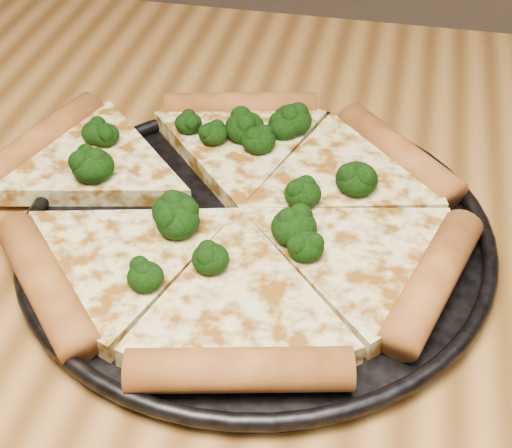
# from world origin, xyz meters

# --- Properties ---
(dining_table) EXTENTS (1.20, 0.90, 0.75)m
(dining_table) POSITION_xyz_m (0.00, 0.00, 0.66)
(dining_table) COLOR olive
(dining_table) RESTS_ON ground
(pizza_pan) EXTENTS (0.35, 0.35, 0.02)m
(pizza_pan) POSITION_xyz_m (-0.04, 0.05, 0.76)
(pizza_pan) COLOR black
(pizza_pan) RESTS_ON dining_table
(pizza) EXTENTS (0.39, 0.35, 0.03)m
(pizza) POSITION_xyz_m (-0.06, 0.07, 0.77)
(pizza) COLOR #DFD488
(pizza) RESTS_ON pizza_pan
(broccoli_florets) EXTENTS (0.25, 0.23, 0.02)m
(broccoli_florets) POSITION_xyz_m (-0.07, 0.09, 0.78)
(broccoli_florets) COLOR black
(broccoli_florets) RESTS_ON pizza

